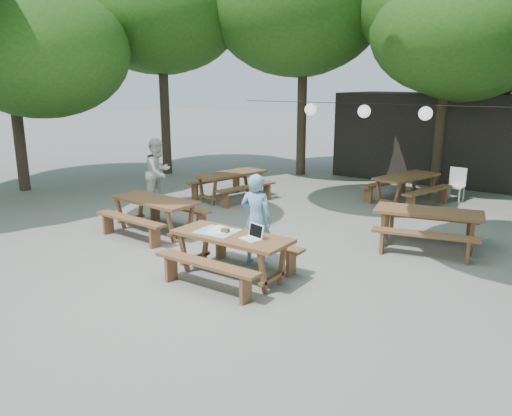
{
  "coord_description": "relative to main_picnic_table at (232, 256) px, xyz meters",
  "views": [
    {
      "loc": [
        5.05,
        -6.6,
        3.17
      ],
      "look_at": [
        0.32,
        0.24,
        1.05
      ],
      "focal_mm": 35.0,
      "sensor_mm": 36.0,
      "label": 1
    }
  ],
  "objects": [
    {
      "name": "picnic_table_far_w",
      "position": [
        -3.48,
        4.51,
        0.0
      ],
      "size": [
        1.95,
        2.2,
        0.75
      ],
      "rotation": [
        0.0,
        0.0,
        1.35
      ],
      "color": "brown",
      "rests_on": "ground"
    },
    {
      "name": "paper_lanterns",
      "position": [
        -0.51,
        6.46,
        2.02
      ],
      "size": [
        9.0,
        0.34,
        0.38
      ],
      "color": "black",
      "rests_on": "ground"
    },
    {
      "name": "pavilion",
      "position": [
        0.18,
        10.96,
        1.01
      ],
      "size": [
        6.0,
        3.0,
        2.8
      ],
      "primitive_type": "cube",
      "color": "black",
      "rests_on": "ground"
    },
    {
      "name": "second_person",
      "position": [
        -4.64,
        2.93,
        0.49
      ],
      "size": [
        0.75,
        0.92,
        1.75
      ],
      "primitive_type": "imported",
      "rotation": [
        0.0,
        0.0,
        1.68
      ],
      "color": "white",
      "rests_on": "ground"
    },
    {
      "name": "picnic_table_ne",
      "position": [
        2.18,
        3.41,
        0.0
      ],
      "size": [
        2.19,
        1.95,
        0.75
      ],
      "rotation": [
        0.0,
        0.0,
        0.21
      ],
      "color": "brown",
      "rests_on": "ground"
    },
    {
      "name": "picnic_table_far_e",
      "position": [
        0.63,
        6.83,
        0.0
      ],
      "size": [
        2.03,
        2.26,
        0.75
      ],
      "rotation": [
        0.0,
        0.0,
        1.3
      ],
      "color": "brown",
      "rests_on": "ground"
    },
    {
      "name": "ground",
      "position": [
        -0.32,
        0.46,
        -0.39
      ],
      "size": [
        80.0,
        80.0,
        0.0
      ],
      "primitive_type": "plane",
      "color": "#62625E",
      "rests_on": "ground"
    },
    {
      "name": "main_picnic_table",
      "position": [
        0.0,
        0.0,
        0.0
      ],
      "size": [
        2.0,
        1.58,
        0.75
      ],
      "color": "brown",
      "rests_on": "ground"
    },
    {
      "name": "tabletop_clutter",
      "position": [
        -0.27,
        0.01,
        0.37
      ],
      "size": [
        0.69,
        0.6,
        0.08
      ],
      "color": "#3893BF",
      "rests_on": "main_picnic_table"
    },
    {
      "name": "picnic_table_nw",
      "position": [
        -2.9,
        1.08,
        0.0
      ],
      "size": [
        2.04,
        1.69,
        0.75
      ],
      "rotation": [
        0.0,
        0.0,
        -0.06
      ],
      "color": "brown",
      "rests_on": "ground"
    },
    {
      "name": "woman",
      "position": [
        -0.05,
        0.79,
        0.43
      ],
      "size": [
        0.65,
        0.48,
        1.63
      ],
      "primitive_type": "imported",
      "rotation": [
        0.0,
        0.0,
        3.3
      ],
      "color": "#6FA4CB",
      "rests_on": "ground"
    },
    {
      "name": "laptop",
      "position": [
        0.42,
        0.01,
        0.42
      ],
      "size": [
        0.38,
        0.33,
        0.24
      ],
      "rotation": [
        0.0,
        0.0,
        -0.24
      ],
      "color": "white",
      "rests_on": "main_picnic_table"
    },
    {
      "name": "plastic_chair",
      "position": [
        1.64,
        7.82,
        -0.13
      ],
      "size": [
        0.47,
        0.47,
        0.9
      ],
      "rotation": [
        0.0,
        0.0,
        -0.06
      ],
      "color": "silver",
      "rests_on": "ground"
    }
  ]
}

